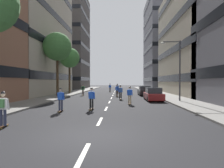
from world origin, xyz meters
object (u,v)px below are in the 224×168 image
(streetlamp_right, at_px, (176,64))
(skater_6, at_px, (120,91))
(skater_7, at_px, (61,99))
(skater_5, at_px, (110,87))
(skater_4, at_px, (130,94))
(skater_1, at_px, (118,88))
(skater_8, at_px, (91,97))
(street_tree_near, at_px, (57,47))
(parked_car_mid, at_px, (153,95))
(parked_car_near, at_px, (144,91))
(street_tree_mid, at_px, (70,58))
(skater_3, at_px, (83,89))
(skater_0, at_px, (117,90))
(skater_2, at_px, (3,107))

(streetlamp_right, xyz_separation_m, skater_6, (-6.07, 2.91, -3.12))
(skater_7, bearing_deg, skater_5, 85.41)
(streetlamp_right, xyz_separation_m, skater_4, (-5.17, -2.25, -3.15))
(skater_1, distance_m, skater_8, 22.57)
(street_tree_near, relative_size, streetlamp_right, 1.41)
(parked_car_mid, distance_m, skater_7, 11.92)
(parked_car_near, height_order, street_tree_near, street_tree_near)
(street_tree_mid, xyz_separation_m, skater_3, (3.22, -4.06, -5.44))
(skater_4, xyz_separation_m, skater_5, (-3.12, 22.75, 0.00))
(street_tree_near, xyz_separation_m, skater_0, (8.67, 1.04, -6.26))
(parked_car_near, relative_size, street_tree_near, 0.48)
(parked_car_near, relative_size, skater_2, 2.47)
(parked_car_near, distance_m, skater_3, 9.79)
(skater_3, xyz_separation_m, skater_6, (5.95, -6.35, 0.00))
(parked_car_mid, distance_m, skater_0, 7.53)
(skater_2, xyz_separation_m, skater_7, (1.29, 4.97, -0.03))
(parked_car_near, height_order, skater_8, skater_8)
(skater_4, xyz_separation_m, skater_8, (-3.20, -3.87, 0.00))
(street_tree_mid, distance_m, skater_2, 26.25)
(parked_car_near, distance_m, streetlamp_right, 10.37)
(skater_1, xyz_separation_m, skater_2, (-5.22, -28.51, 0.00))
(streetlamp_right, height_order, skater_0, streetlamp_right)
(streetlamp_right, xyz_separation_m, skater_3, (-12.02, 9.26, -3.12))
(street_tree_mid, bearing_deg, skater_5, 45.89)
(parked_car_mid, relative_size, skater_5, 2.47)
(parked_car_mid, relative_size, street_tree_mid, 0.54)
(street_tree_near, bearing_deg, streetlamp_right, -23.24)
(skater_0, xyz_separation_m, skater_3, (-5.45, 1.67, 0.03))
(skater_3, relative_size, skater_8, 1.00)
(skater_4, bearing_deg, skater_3, 120.76)
(streetlamp_right, xyz_separation_m, skater_7, (-10.50, -7.16, -3.15))
(parked_car_near, xyz_separation_m, street_tree_near, (-13.00, -2.98, 6.54))
(street_tree_near, xyz_separation_m, skater_1, (8.66, 9.83, -6.23))
(skater_4, distance_m, skater_8, 5.02)
(skater_3, xyz_separation_m, skater_7, (1.52, -16.42, -0.03))
(streetlamp_right, height_order, skater_1, streetlamp_right)
(skater_1, height_order, skater_3, same)
(parked_car_near, xyz_separation_m, skater_3, (-9.78, -0.26, 0.32))
(skater_2, height_order, skater_7, same)
(skater_6, bearing_deg, street_tree_mid, 131.40)
(street_tree_mid, height_order, skater_8, street_tree_mid)
(parked_car_near, relative_size, skater_5, 2.47)
(parked_car_mid, height_order, skater_3, skater_3)
(skater_4, xyz_separation_m, skater_6, (-0.90, 5.16, 0.03))
(skater_4, distance_m, skater_6, 5.24)
(street_tree_near, distance_m, streetlamp_right, 16.87)
(skater_7, bearing_deg, skater_4, 42.60)
(skater_0, distance_m, skater_3, 5.70)
(parked_car_mid, bearing_deg, skater_7, -133.89)
(skater_2, bearing_deg, skater_4, 56.14)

